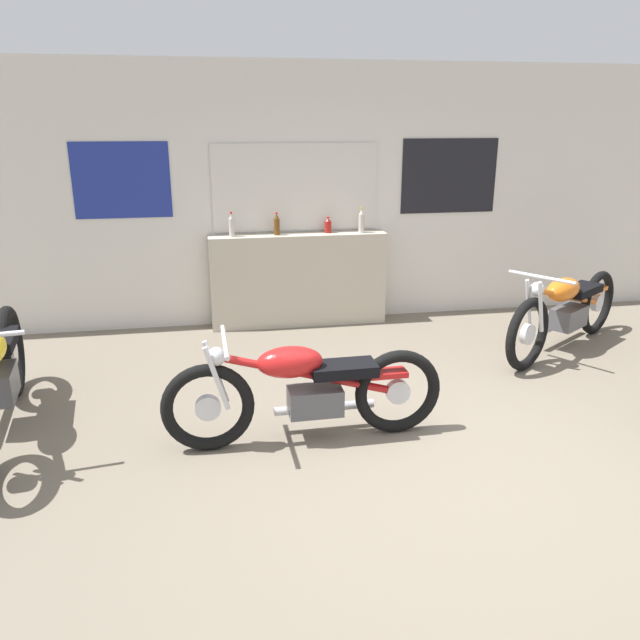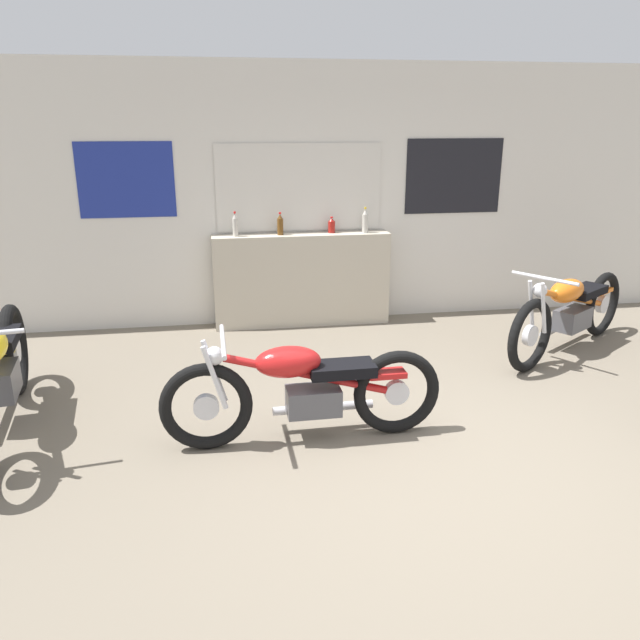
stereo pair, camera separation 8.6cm
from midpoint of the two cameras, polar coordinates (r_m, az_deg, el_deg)
name	(u,v)px [view 2 (the right image)]	position (r m, az deg, el deg)	size (l,w,h in m)	color
ground_plane	(434,472)	(4.28, 10.97, -13.47)	(24.00, 24.00, 0.00)	#706656
wall_back	(337,196)	(7.01, 1.97, 11.30)	(10.00, 0.07, 2.80)	silver
sill_counter	(302,280)	(6.93, -1.31, 3.70)	(1.94, 0.28, 1.02)	#B7AD99
bottle_leftmost	(235,225)	(6.73, -7.40, 8.58)	(0.06, 0.06, 0.26)	#B7B2A8
bottle_left_center	(280,225)	(6.77, -3.29, 8.68)	(0.07, 0.07, 0.24)	#5B3814
bottle_center	(332,226)	(6.89, 1.43, 8.62)	(0.08, 0.08, 0.18)	maroon
bottle_right_center	(365,221)	(6.91, 4.51, 8.98)	(0.06, 0.06, 0.28)	#B7B2A8
motorcycle_red	(304,389)	(4.41, -0.92, -6.33)	(2.00, 0.64, 0.81)	black
motorcycle_orange	(570,311)	(6.59, 22.22, 0.79)	(1.85, 1.27, 0.87)	black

